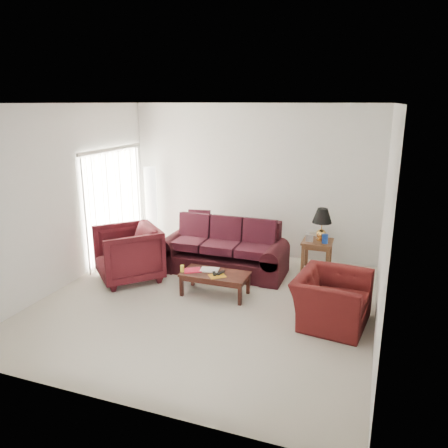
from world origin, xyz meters
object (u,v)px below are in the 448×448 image
at_px(end_table, 317,256).
at_px(coffee_table, 215,284).
at_px(floor_lamp, 151,207).
at_px(armchair_left, 128,254).
at_px(armchair_right, 332,299).
at_px(sofa, 223,247).

height_order(end_table, coffee_table, end_table).
relative_size(floor_lamp, coffee_table, 1.63).
bearing_deg(end_table, coffee_table, -130.82).
height_order(floor_lamp, armchair_left, floor_lamp).
relative_size(floor_lamp, armchair_right, 1.61).
height_order(floor_lamp, armchair_right, floor_lamp).
bearing_deg(coffee_table, floor_lamp, 155.06).
distance_m(armchair_right, coffee_table, 1.90).
xyz_separation_m(end_table, armchair_right, (0.48, -1.91, 0.06)).
xyz_separation_m(sofa, armchair_right, (2.09, -1.29, -0.12)).
bearing_deg(armchair_left, coffee_table, 40.73).
xyz_separation_m(sofa, floor_lamp, (-1.92, 0.86, 0.40)).
height_order(sofa, coffee_table, sofa).
bearing_deg(armchair_right, floor_lamp, 69.26).
bearing_deg(end_table, floor_lamp, 176.18).
bearing_deg(coffee_table, armchair_left, -167.53).
bearing_deg(floor_lamp, armchair_right, -28.19).
bearing_deg(armchair_left, sofa, 75.82).
height_order(sofa, armchair_left, armchair_left).
xyz_separation_m(armchair_right, coffee_table, (-1.86, 0.31, -0.17)).
distance_m(sofa, coffee_table, 1.04).
distance_m(sofa, armchair_left, 1.68).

